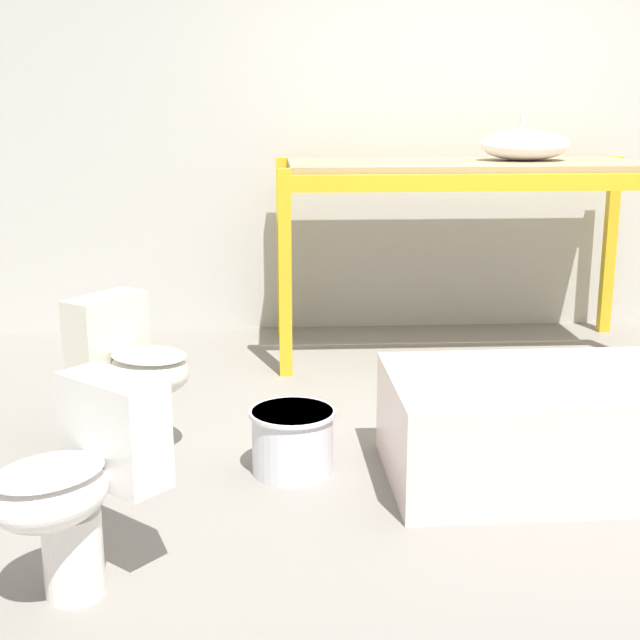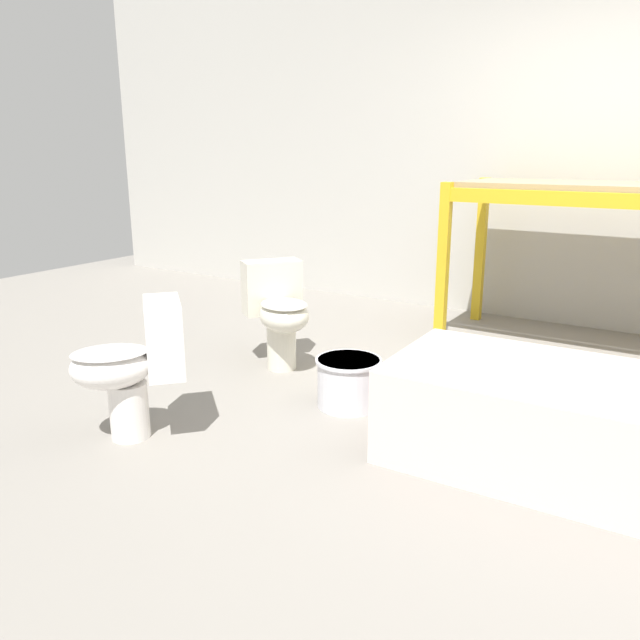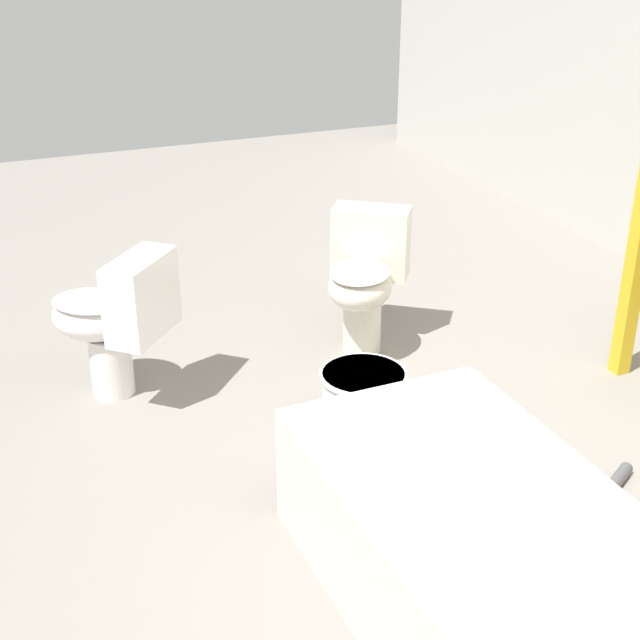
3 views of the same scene
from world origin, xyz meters
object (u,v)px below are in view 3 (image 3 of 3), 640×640
object	(u,v)px
bucket_white	(363,400)
toilet_near	(365,275)
bathtub_main	(500,568)
toilet_far	(114,317)

from	to	relation	value
bucket_white	toilet_near	bearing A→B (deg)	154.73
bathtub_main	bucket_white	xyz separation A→B (m)	(-1.18, 0.12, -0.11)
toilet_near	bathtub_main	bearing A→B (deg)	-66.89
toilet_far	bucket_white	distance (m)	1.13
toilet_far	toilet_near	bearing A→B (deg)	132.59
bathtub_main	bucket_white	world-z (taller)	bathtub_main
bathtub_main	toilet_near	xyz separation A→B (m)	(-1.87, 0.44, 0.13)
toilet_far	bucket_white	bearing A→B (deg)	93.84
toilet_far	bucket_white	world-z (taller)	toilet_far
bucket_white	bathtub_main	bearing A→B (deg)	-5.72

